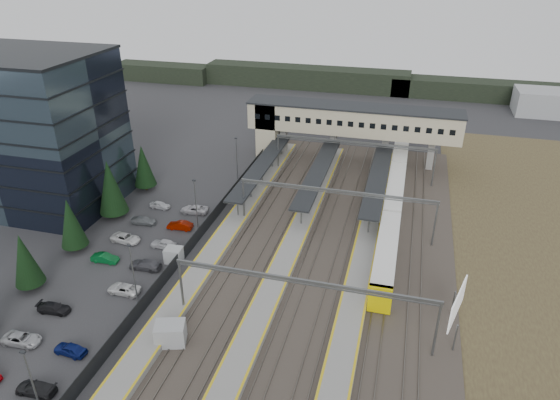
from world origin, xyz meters
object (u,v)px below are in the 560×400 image
(relay_cabin_far, at_px, (174,255))
(train, at_px, (395,194))
(footbridge, at_px, (338,121))
(office_building, at_px, (31,131))
(billboard, at_px, (457,305))
(relay_cabin_near, at_px, (171,334))

(relay_cabin_far, height_order, train, train)
(footbridge, bearing_deg, office_building, -145.53)
(train, relative_size, billboard, 8.81)
(office_building, relative_size, relay_cabin_near, 6.55)
(billboard, bearing_deg, relay_cabin_near, -162.00)
(relay_cabin_near, height_order, train, train)
(office_building, bearing_deg, relay_cabin_far, -21.10)
(train, xyz_separation_m, billboard, (8.11, -29.23, 1.99))
(office_building, xyz_separation_m, train, (56.00, 13.38, -10.24))
(relay_cabin_far, xyz_separation_m, train, (27.54, 24.36, 0.91))
(relay_cabin_near, xyz_separation_m, relay_cabin_far, (-6.55, 14.33, -0.27))
(relay_cabin_near, distance_m, train, 44.03)
(relay_cabin_far, bearing_deg, office_building, 158.90)
(office_building, bearing_deg, footbridge, 34.47)
(footbridge, bearing_deg, train, -53.49)
(relay_cabin_far, xyz_separation_m, footbridge, (15.25, 40.98, 6.89))
(relay_cabin_near, height_order, billboard, billboard)
(billboard, bearing_deg, relay_cabin_far, 172.23)
(relay_cabin_near, distance_m, footbridge, 56.38)
(relay_cabin_near, distance_m, billboard, 30.72)
(train, bearing_deg, office_building, -166.56)
(footbridge, relative_size, billboard, 6.25)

